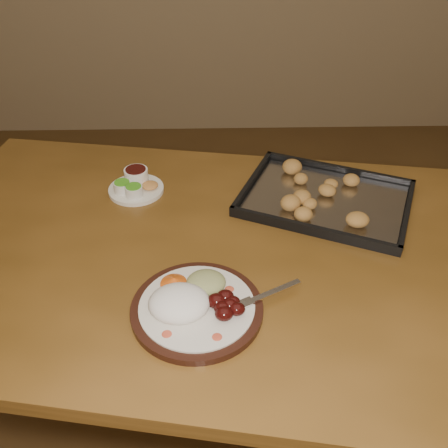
{
  "coord_description": "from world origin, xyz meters",
  "views": [
    {
      "loc": [
        -0.2,
        -1.02,
        1.51
      ],
      "look_at": [
        -0.18,
        -0.06,
        0.77
      ],
      "focal_mm": 40.0,
      "sensor_mm": 36.0,
      "label": 1
    }
  ],
  "objects": [
    {
      "name": "ground",
      "position": [
        0.0,
        0.0,
        0.0
      ],
      "size": [
        4.0,
        4.0,
        0.0
      ],
      "primitive_type": "plane",
      "color": "brown",
      "rests_on": "ground"
    },
    {
      "name": "baking_tray",
      "position": [
        0.1,
        0.06,
        0.76
      ],
      "size": [
        0.51,
        0.46,
        0.04
      ],
      "rotation": [
        0.0,
        0.0,
        -0.41
      ],
      "color": "black",
      "rests_on": "dining_table"
    },
    {
      "name": "condiment_saucer",
      "position": [
        -0.41,
        0.12,
        0.77
      ],
      "size": [
        0.15,
        0.15,
        0.05
      ],
      "rotation": [
        0.0,
        0.0,
        -0.24
      ],
      "color": "white",
      "rests_on": "dining_table"
    },
    {
      "name": "dinner_plate",
      "position": [
        -0.24,
        -0.32,
        0.77
      ],
      "size": [
        0.35,
        0.27,
        0.06
      ],
      "rotation": [
        0.0,
        0.0,
        0.06
      ],
      "color": "black",
      "rests_on": "dining_table"
    },
    {
      "name": "dining_table",
      "position": [
        -0.19,
        -0.13,
        0.65
      ],
      "size": [
        1.63,
        1.14,
        0.75
      ],
      "rotation": [
        0.0,
        0.0,
        -0.17
      ],
      "color": "brown",
      "rests_on": "ground"
    }
  ]
}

